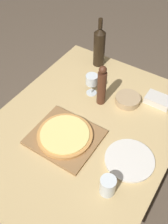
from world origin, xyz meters
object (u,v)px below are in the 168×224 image
at_px(pizza, 65,135).
at_px(pepper_mill, 102,86).
at_px(wine_glass, 92,81).
at_px(small_bowl, 128,100).
at_px(wine_bottle, 99,46).

distance_m(pizza, pepper_mill, 0.36).
relative_size(pepper_mill, wine_glass, 1.91).
xyz_separation_m(pizza, small_bowl, (0.16, 0.43, -0.01)).
relative_size(pepper_mill, small_bowl, 1.80).
bearing_deg(pepper_mill, small_bowl, 31.45).
distance_m(wine_bottle, small_bowl, 0.44).
bearing_deg(wine_bottle, wine_glass, -67.53).
relative_size(pizza, small_bowl, 1.99).
bearing_deg(wine_bottle, pepper_mill, -57.12).
distance_m(wine_bottle, pepper_mill, 0.38).
bearing_deg(pepper_mill, wine_glass, 158.32).
distance_m(pepper_mill, wine_glass, 0.10).
xyz_separation_m(wine_bottle, small_bowl, (0.35, -0.24, -0.12)).
bearing_deg(pizza, wine_bottle, 105.52).
relative_size(wine_bottle, small_bowl, 2.28).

